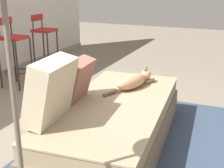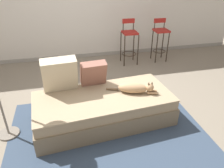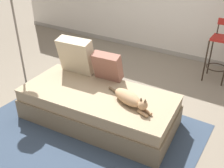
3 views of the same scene
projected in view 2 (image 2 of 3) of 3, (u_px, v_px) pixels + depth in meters
name	position (u px, v px, depth m)	size (l,w,h in m)	color
ground_plane	(99.00, 105.00, 3.63)	(16.00, 16.00, 0.00)	slate
wall_back_panel	(80.00, 2.00, 4.92)	(8.00, 0.10, 2.60)	silver
wall_baseboard_trim	(84.00, 55.00, 5.47)	(8.00, 0.02, 0.09)	gray
area_rug	(108.00, 133.00, 3.03)	(2.66, 2.01, 0.01)	#334256
couch	(104.00, 108.00, 3.18)	(2.03, 1.07, 0.42)	#766750
throw_pillow_corner	(60.00, 74.00, 3.10)	(0.51, 0.32, 0.51)	beige
throw_pillow_middle	(93.00, 73.00, 3.26)	(0.39, 0.27, 0.40)	#936051
cat	(135.00, 88.00, 3.13)	(0.71, 0.33, 0.19)	tan
bar_stool_near_window	(129.00, 39.00, 4.92)	(0.34, 0.34, 1.00)	#2D2319
bar_stool_by_doorway	(160.00, 36.00, 5.06)	(0.32, 0.32, 0.97)	#2D2319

